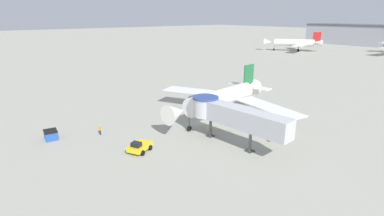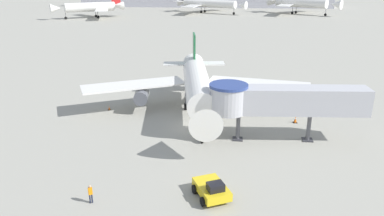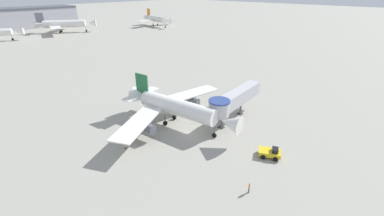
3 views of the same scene
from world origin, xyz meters
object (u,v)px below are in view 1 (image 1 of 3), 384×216
Objects in this scene: pushback_tug_yellow at (139,147)px; ground_crew_marshaller at (100,129)px; main_airplane at (223,98)px; traffic_cone_port_wing at (184,103)px; jet_bridge at (230,114)px; traffic_cone_starboard_wing at (269,138)px; background_jet_red_tail at (295,43)px; service_container_blue at (51,135)px.

pushback_tug_yellow reaches higher than ground_crew_marshaller.
main_airplane is 50.27× the size of traffic_cone_port_wing.
jet_bridge reaches higher than traffic_cone_port_wing.
traffic_cone_port_wing is at bearing 171.25° from main_airplane.
traffic_cone_starboard_wing is (3.22, 5.39, -4.23)m from jet_bridge.
ground_crew_marshaller is (5.19, -21.23, 0.64)m from traffic_cone_port_wing.
main_airplane is 1.12× the size of background_jet_red_tail.
service_container_blue is at bearing -86.01° from traffic_cone_port_wing.
jet_bridge is 22.63m from traffic_cone_port_wing.
ground_crew_marshaller is (-18.89, -19.00, 0.53)m from traffic_cone_starboard_wing.
jet_bridge is 129.82m from background_jet_red_tail.
pushback_tug_yellow is 19.64m from traffic_cone_starboard_wing.
jet_bridge is 20.23× the size of traffic_cone_starboard_wing.
background_jet_red_tail is at bearing 114.28° from jet_bridge.
background_jet_red_tail is at bearing 110.80° from traffic_cone_port_wing.
service_container_blue is at bearing -117.77° from main_airplane.
traffic_cone_port_wing is at bearing -13.14° from background_jet_red_tail.
traffic_cone_starboard_wing is (22.14, 25.62, -0.29)m from service_container_blue.
traffic_cone_starboard_wing reaches higher than traffic_cone_port_wing.
traffic_cone_port_wing is 114.26m from background_jet_red_tail.
background_jet_red_tail is (-40.55, 106.74, 4.14)m from traffic_cone_port_wing.
main_airplane is 1.81× the size of jet_bridge.
main_airplane is 36.57× the size of traffic_cone_starboard_wing.
main_airplane is 10.96× the size of service_container_blue.
ground_crew_marshaller is at bearing 164.94° from pushback_tug_yellow.
service_container_blue is 1.72× the size of ground_crew_marshaller.
pushback_tug_yellow reaches higher than traffic_cone_port_wing.
ground_crew_marshaller is 135.95m from background_jet_red_tail.
traffic_cone_starboard_wing is 1.37× the size of traffic_cone_port_wing.
background_jet_red_tail is (-45.74, 127.97, 3.50)m from ground_crew_marshaller.
main_airplane reaches higher than ground_crew_marshaller.
traffic_cone_port_wing is 21.87m from ground_crew_marshaller.
jet_bridge reaches higher than ground_crew_marshaller.
background_jet_red_tail reaches higher than main_airplane.
service_container_blue is at bearing -137.04° from jet_bridge.
traffic_cone_starboard_wing is at bearing -3.27° from background_jet_red_tail.
traffic_cone_starboard_wing is (9.38, 17.25, -0.36)m from pushback_tug_yellow.
jet_bridge is 4.12× the size of pushback_tug_yellow.
background_jet_red_tail is (-52.41, 106.87, 0.59)m from main_airplane.
service_container_blue is (-12.75, -8.37, -0.07)m from pushback_tug_yellow.
traffic_cone_port_wing is (-14.70, 19.49, -0.47)m from pushback_tug_yellow.
jet_bridge is at bearing 7.60° from ground_crew_marshaller.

